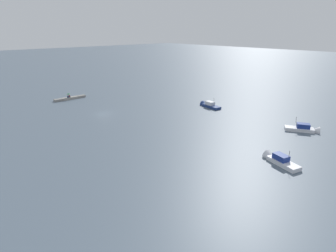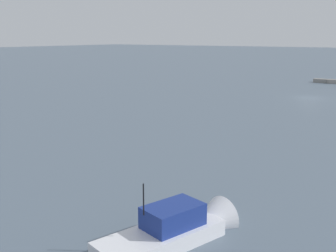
# 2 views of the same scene
# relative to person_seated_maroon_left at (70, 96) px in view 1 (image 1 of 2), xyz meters

# --- Properties ---
(ground_plane) EXTENTS (500.00, 500.00, 0.00)m
(ground_plane) POSITION_rel_person_seated_maroon_left_xyz_m (-0.10, 19.89, -0.91)
(ground_plane) COLOR slate
(seawall_pier) EXTENTS (9.45, 1.44, 0.66)m
(seawall_pier) POSITION_rel_person_seated_maroon_left_xyz_m (-0.10, -0.01, -0.58)
(seawall_pier) COLOR gray
(seawall_pier) RESTS_ON ground_plane
(person_seated_maroon_left) EXTENTS (0.44, 0.64, 0.73)m
(person_seated_maroon_left) POSITION_rel_person_seated_maroon_left_xyz_m (0.00, 0.00, 0.00)
(person_seated_maroon_left) COLOR #1E2333
(person_seated_maroon_left) RESTS_ON seawall_pier
(person_seated_blue_right) EXTENTS (0.44, 0.64, 0.73)m
(person_seated_blue_right) POSITION_rel_person_seated_maroon_left_xyz_m (0.56, 0.17, 0.00)
(person_seated_blue_right) COLOR #1E2333
(person_seated_blue_right) RESTS_ON seawall_pier
(umbrella_open_green) EXTENTS (1.14, 1.14, 1.25)m
(umbrella_open_green) POSITION_rel_person_seated_maroon_left_xyz_m (0.27, 0.09, 0.84)
(umbrella_open_green) COLOR black
(umbrella_open_green) RESTS_ON seawall_pier
(motorboat_white_near) EXTENTS (3.56, 6.47, 3.47)m
(motorboat_white_near) POSITION_rel_person_seated_maroon_left_xyz_m (-6.62, 62.28, -0.54)
(motorboat_white_near) COLOR silver
(motorboat_white_near) RESTS_ON ground_plane
(motorboat_navy_mid) EXTENTS (2.79, 6.53, 3.55)m
(motorboat_navy_mid) POSITION_rel_person_seated_maroon_left_xyz_m (-24.17, 33.56, -0.53)
(motorboat_navy_mid) COLOR navy
(motorboat_navy_mid) RESTS_ON ground_plane
(motorboat_white_far) EXTENTS (5.03, 6.71, 3.69)m
(motorboat_white_far) POSITION_rel_person_seated_maroon_left_xyz_m (-24.06, 59.12, -0.52)
(motorboat_white_far) COLOR silver
(motorboat_white_far) RESTS_ON ground_plane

